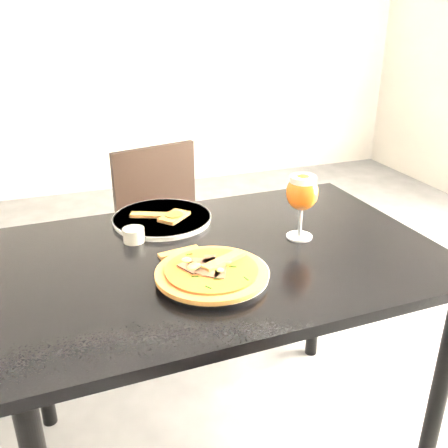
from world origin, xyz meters
name	(u,v)px	position (x,y,z in m)	size (l,w,h in m)	color
dining_table	(223,280)	(-0.03, 0.22, 0.66)	(1.22, 0.83, 0.75)	black
chair_far	(170,240)	(-0.02, 0.93, 0.47)	(0.47, 0.47, 0.85)	black
plate_main	(215,274)	(-0.10, 0.10, 0.76)	(0.27, 0.27, 0.01)	white
pizza	(212,272)	(-0.11, 0.09, 0.77)	(0.28, 0.28, 0.03)	olive
plate_second	(162,219)	(-0.14, 0.49, 0.76)	(0.31, 0.31, 0.02)	white
crust_scraps	(166,216)	(-0.14, 0.48, 0.77)	(0.19, 0.13, 0.01)	olive
loose_crust	(179,252)	(-0.15, 0.25, 0.75)	(0.12, 0.03, 0.01)	olive
sauce_cup	(134,234)	(-0.26, 0.37, 0.77)	(0.06, 0.06, 0.04)	beige
beer_glass	(302,193)	(0.21, 0.24, 0.89)	(0.09, 0.09, 0.20)	#B3B7BC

